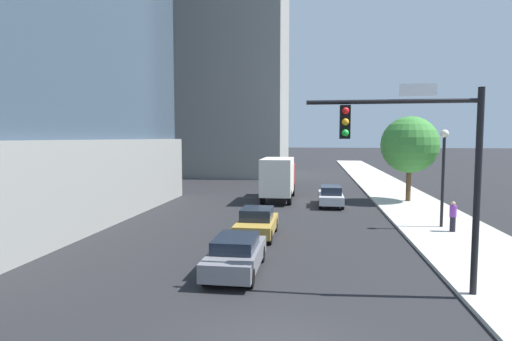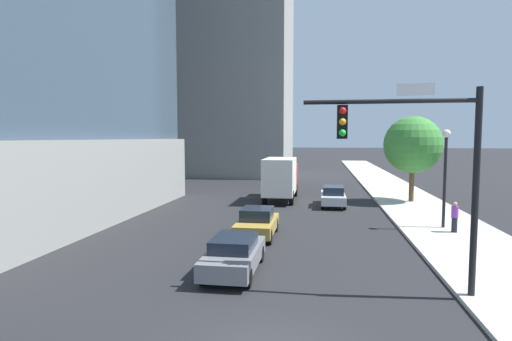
{
  "view_description": "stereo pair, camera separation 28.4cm",
  "coord_description": "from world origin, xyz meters",
  "px_view_note": "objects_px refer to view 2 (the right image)",
  "views": [
    {
      "loc": [
        0.8,
        -8.99,
        4.99
      ],
      "look_at": [
        -1.98,
        10.37,
        3.43
      ],
      "focal_mm": 28.93,
      "sensor_mm": 36.0,
      "label": 1
    },
    {
      "loc": [
        1.08,
        -8.95,
        4.99
      ],
      "look_at": [
        -1.98,
        10.37,
        3.43
      ],
      "focal_mm": 28.93,
      "sensor_mm": 36.0,
      "label": 2
    }
  ],
  "objects_px": {
    "car_silver": "(333,196)",
    "pedestrian_purple_shirt": "(455,217)",
    "construction_building": "(239,31)",
    "box_truck": "(281,177)",
    "traffic_light_pole": "(417,151)",
    "street_lamp": "(445,163)",
    "car_gray": "(234,254)",
    "street_tree": "(413,145)",
    "car_gold": "(257,223)"
  },
  "relations": [
    {
      "from": "car_silver",
      "to": "pedestrian_purple_shirt",
      "type": "xyz_separation_m",
      "value": [
        5.91,
        -8.17,
        0.2
      ]
    },
    {
      "from": "construction_building",
      "to": "box_truck",
      "type": "bearing_deg",
      "value": -71.06
    },
    {
      "from": "traffic_light_pole",
      "to": "street_lamp",
      "type": "bearing_deg",
      "value": 69.98
    },
    {
      "from": "street_lamp",
      "to": "car_gray",
      "type": "distance_m",
      "value": 13.35
    },
    {
      "from": "street_tree",
      "to": "car_silver",
      "type": "bearing_deg",
      "value": -158.89
    },
    {
      "from": "car_gray",
      "to": "pedestrian_purple_shirt",
      "type": "bearing_deg",
      "value": 37.18
    },
    {
      "from": "traffic_light_pole",
      "to": "pedestrian_purple_shirt",
      "type": "xyz_separation_m",
      "value": [
        3.89,
        8.94,
        -3.65
      ]
    },
    {
      "from": "construction_building",
      "to": "street_lamp",
      "type": "relative_size",
      "value": 8.5
    },
    {
      "from": "car_gray",
      "to": "car_silver",
      "type": "relative_size",
      "value": 0.97
    },
    {
      "from": "street_tree",
      "to": "construction_building",
      "type": "bearing_deg",
      "value": 127.78
    },
    {
      "from": "construction_building",
      "to": "car_silver",
      "type": "height_order",
      "value": "construction_building"
    },
    {
      "from": "car_gray",
      "to": "car_silver",
      "type": "distance_m",
      "value": 16.22
    },
    {
      "from": "car_gray",
      "to": "street_lamp",
      "type": "bearing_deg",
      "value": 41.74
    },
    {
      "from": "car_silver",
      "to": "street_lamp",
      "type": "bearing_deg",
      "value": -51.1
    },
    {
      "from": "traffic_light_pole",
      "to": "pedestrian_purple_shirt",
      "type": "relative_size",
      "value": 4.13
    },
    {
      "from": "traffic_light_pole",
      "to": "street_lamp",
      "type": "xyz_separation_m",
      "value": [
        3.67,
        10.06,
        -0.94
      ]
    },
    {
      "from": "car_gray",
      "to": "car_gold",
      "type": "bearing_deg",
      "value": 90.0
    },
    {
      "from": "construction_building",
      "to": "street_lamp",
      "type": "height_order",
      "value": "construction_building"
    },
    {
      "from": "construction_building",
      "to": "car_gold",
      "type": "relative_size",
      "value": 11.18
    },
    {
      "from": "construction_building",
      "to": "street_tree",
      "type": "distance_m",
      "value": 33.02
    },
    {
      "from": "traffic_light_pole",
      "to": "car_gray",
      "type": "relative_size",
      "value": 1.52
    },
    {
      "from": "car_gray",
      "to": "pedestrian_purple_shirt",
      "type": "distance_m",
      "value": 12.48
    },
    {
      "from": "construction_building",
      "to": "car_gray",
      "type": "relative_size",
      "value": 10.49
    },
    {
      "from": "car_gray",
      "to": "car_gold",
      "type": "xyz_separation_m",
      "value": [
        0.0,
        5.55,
        0.04
      ]
    },
    {
      "from": "street_tree",
      "to": "car_gray",
      "type": "xyz_separation_m",
      "value": [
        -9.97,
        -18.0,
        -3.76
      ]
    },
    {
      "from": "construction_building",
      "to": "street_tree",
      "type": "relative_size",
      "value": 6.94
    },
    {
      "from": "construction_building",
      "to": "car_gold",
      "type": "bearing_deg",
      "value": -77.27
    },
    {
      "from": "car_gold",
      "to": "box_truck",
      "type": "distance_m",
      "value": 12.26
    },
    {
      "from": "traffic_light_pole",
      "to": "pedestrian_purple_shirt",
      "type": "bearing_deg",
      "value": 66.46
    },
    {
      "from": "street_lamp",
      "to": "car_silver",
      "type": "xyz_separation_m",
      "value": [
        -5.68,
        7.04,
        -2.9
      ]
    },
    {
      "from": "car_gray",
      "to": "box_truck",
      "type": "xyz_separation_m",
      "value": [
        0.0,
        17.76,
        1.21
      ]
    },
    {
      "from": "car_gold",
      "to": "pedestrian_purple_shirt",
      "type": "relative_size",
      "value": 2.56
    },
    {
      "from": "street_lamp",
      "to": "box_truck",
      "type": "distance_m",
      "value": 13.42
    },
    {
      "from": "construction_building",
      "to": "street_lamp",
      "type": "bearing_deg",
      "value": -61.39
    },
    {
      "from": "car_silver",
      "to": "traffic_light_pole",
      "type": "bearing_deg",
      "value": -83.27
    },
    {
      "from": "traffic_light_pole",
      "to": "street_tree",
      "type": "height_order",
      "value": "traffic_light_pole"
    },
    {
      "from": "traffic_light_pole",
      "to": "street_lamp",
      "type": "distance_m",
      "value": 10.75
    },
    {
      "from": "street_lamp",
      "to": "car_gray",
      "type": "relative_size",
      "value": 1.23
    },
    {
      "from": "car_gray",
      "to": "pedestrian_purple_shirt",
      "type": "xyz_separation_m",
      "value": [
        9.94,
        7.54,
        0.25
      ]
    },
    {
      "from": "traffic_light_pole",
      "to": "box_truck",
      "type": "relative_size",
      "value": 0.95
    },
    {
      "from": "box_truck",
      "to": "car_gray",
      "type": "bearing_deg",
      "value": -90.0
    },
    {
      "from": "street_lamp",
      "to": "box_truck",
      "type": "bearing_deg",
      "value": 136.89
    },
    {
      "from": "construction_building",
      "to": "street_lamp",
      "type": "distance_m",
      "value": 40.34
    },
    {
      "from": "traffic_light_pole",
      "to": "car_silver",
      "type": "distance_m",
      "value": 17.65
    },
    {
      "from": "construction_building",
      "to": "car_silver",
      "type": "bearing_deg",
      "value": -64.67
    },
    {
      "from": "construction_building",
      "to": "car_gold",
      "type": "height_order",
      "value": "construction_building"
    },
    {
      "from": "car_gray",
      "to": "car_gold",
      "type": "distance_m",
      "value": 5.55
    },
    {
      "from": "box_truck",
      "to": "construction_building",
      "type": "bearing_deg",
      "value": 108.94
    },
    {
      "from": "street_tree",
      "to": "traffic_light_pole",
      "type": "bearing_deg",
      "value": -101.42
    },
    {
      "from": "traffic_light_pole",
      "to": "car_gray",
      "type": "xyz_separation_m",
      "value": [
        -6.05,
        1.4,
        -3.89
      ]
    }
  ]
}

